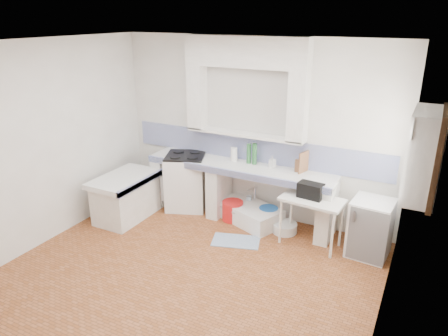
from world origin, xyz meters
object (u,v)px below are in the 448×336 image
at_px(sink, 249,214).
at_px(fridge, 370,228).
at_px(stove, 186,182).
at_px(side_table, 311,222).

relative_size(sink, fridge, 1.29).
height_order(stove, fridge, stove).
bearing_deg(stove, fridge, -24.88).
bearing_deg(sink, fridge, 17.22).
relative_size(side_table, fridge, 1.07).
xyz_separation_m(side_table, fridge, (0.78, 0.11, 0.04)).
xyz_separation_m(sink, fridge, (1.83, -0.15, 0.27)).
relative_size(stove, fridge, 1.13).
height_order(side_table, fridge, fridge).
bearing_deg(side_table, stove, 178.54).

